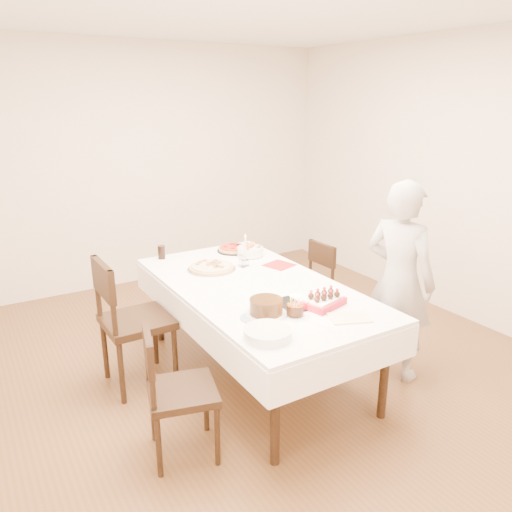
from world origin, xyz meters
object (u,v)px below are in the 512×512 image
birthday_cake (295,305)px  taper_candle (245,250)px  chair_left_savory (137,321)px  person (399,281)px  pizza_white (212,268)px  layer_cake (266,307)px  chair_left_dessert (182,392)px  dining_table (256,330)px  chair_right_savory (306,288)px  strawberry_box (324,301)px  pizza_pepperoni (233,249)px  pasta_bowl (250,251)px  cola_glass (162,252)px

birthday_cake → taper_candle: bearing=77.6°
chair_left_savory → person: (1.77, -0.90, 0.26)m
pizza_white → layer_cake: bearing=-95.1°
chair_left_dessert → taper_candle: taper_candle is taller
dining_table → person: person is taller
pizza_white → birthday_cake: bearing=-86.3°
dining_table → chair_left_dessert: bearing=-146.8°
chair_right_savory → strawberry_box: (-0.62, -1.01, 0.37)m
chair_left_savory → pizza_pepperoni: chair_left_savory is taller
chair_right_savory → strawberry_box: 1.24m
chair_left_savory → pizza_white: 0.75m
pizza_white → dining_table: bearing=-74.6°
chair_right_savory → chair_left_savory: (-1.64, -0.08, 0.10)m
layer_cake → pasta_bowl: bearing=64.1°
cola_glass → layer_cake: (0.15, -1.47, -0.00)m
person → birthday_cake: size_ratio=12.03×
person → layer_cake: (-1.16, 0.06, 0.03)m
taper_candle → strawberry_box: 1.02m
chair_left_savory → birthday_cake: 1.26m
person → taper_candle: person is taller
pizza_pepperoni → pasta_bowl: bearing=-74.5°
chair_right_savory → person: person is taller
pizza_white → layer_cake: layer_cake is taller
chair_left_savory → taper_candle: taper_candle is taller
pizza_pepperoni → layer_cake: (-0.49, -1.34, 0.03)m
dining_table → taper_candle: taper_candle is taller
layer_cake → birthday_cake: bearing=-34.1°
dining_table → person: bearing=-30.2°
pizza_white → strawberry_box: size_ratio=1.40×
chair_left_dessert → pizza_pepperoni: chair_left_dessert is taller
pizza_white → pasta_bowl: (0.46, 0.16, 0.02)m
chair_right_savory → taper_candle: taper_candle is taller
chair_left_savory → birthday_cake: chair_left_savory is taller
chair_left_savory → taper_candle: bearing=-175.8°
dining_table → chair_right_savory: size_ratio=2.59×
cola_glass → chair_left_dessert: bearing=-107.5°
chair_left_savory → birthday_cake: (0.77, -0.94, 0.31)m
pasta_bowl → taper_candle: size_ratio=0.83×
person → strawberry_box: (-0.74, -0.02, 0.01)m
person → pasta_bowl: person is taller
dining_table → layer_cake: layer_cake is taller
pizza_white → chair_left_dessert: bearing=-124.7°
chair_left_dessert → taper_candle: bearing=-120.8°
chair_left_dessert → birthday_cake: (0.80, -0.03, 0.40)m
dining_table → chair_left_dessert: 1.03m
cola_glass → layer_cake: 1.48m
dining_table → pasta_bowl: bearing=62.8°
chair_left_dessert → strawberry_box: (1.05, -0.01, 0.36)m
chair_right_savory → taper_candle: size_ratio=2.97×
person → pizza_white: (-1.07, 1.03, -0.00)m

